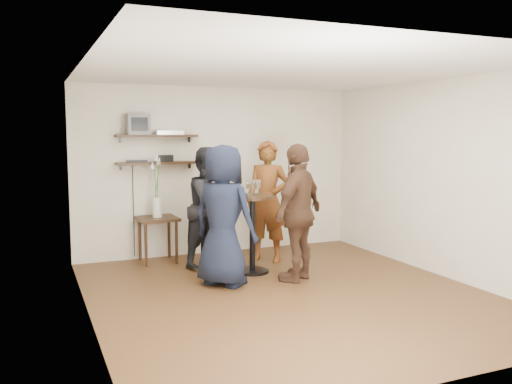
# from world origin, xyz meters

# --- Properties ---
(room) EXTENTS (4.58, 5.08, 2.68)m
(room) POSITION_xyz_m (0.00, 0.00, 1.30)
(room) COLOR #472917
(room) RESTS_ON ground
(shelf_upper) EXTENTS (1.20, 0.25, 0.04)m
(shelf_upper) POSITION_xyz_m (-1.00, 2.38, 1.85)
(shelf_upper) COLOR black
(shelf_upper) RESTS_ON room
(shelf_lower) EXTENTS (1.20, 0.25, 0.04)m
(shelf_lower) POSITION_xyz_m (-1.00, 2.38, 1.45)
(shelf_lower) COLOR black
(shelf_lower) RESTS_ON room
(crt_monitor) EXTENTS (0.32, 0.30, 0.30)m
(crt_monitor) POSITION_xyz_m (-1.28, 2.38, 2.02)
(crt_monitor) COLOR #59595B
(crt_monitor) RESTS_ON shelf_upper
(dvd_deck) EXTENTS (0.40, 0.24, 0.06)m
(dvd_deck) POSITION_xyz_m (-0.82, 2.38, 1.90)
(dvd_deck) COLOR silver
(dvd_deck) RESTS_ON shelf_upper
(radio) EXTENTS (0.22, 0.10, 0.10)m
(radio) POSITION_xyz_m (-0.88, 2.38, 1.52)
(radio) COLOR black
(radio) RESTS_ON shelf_lower
(power_strip) EXTENTS (0.30, 0.05, 0.03)m
(power_strip) POSITION_xyz_m (-1.29, 2.42, 1.48)
(power_strip) COLOR black
(power_strip) RESTS_ON shelf_lower
(side_table) EXTENTS (0.58, 0.58, 0.67)m
(side_table) POSITION_xyz_m (-1.06, 2.20, 0.56)
(side_table) COLOR black
(side_table) RESTS_ON room
(vase_lilies) EXTENTS (0.19, 0.19, 0.95)m
(vase_lilies) POSITION_xyz_m (-1.06, 2.20, 0.96)
(vase_lilies) COLOR silver
(vase_lilies) RESTS_ON side_table
(drinks_table) EXTENTS (0.58, 0.58, 1.06)m
(drinks_table) POSITION_xyz_m (-0.01, 1.10, 0.68)
(drinks_table) COLOR black
(drinks_table) RESTS_ON room
(wine_glass_fl) EXTENTS (0.07, 0.07, 0.20)m
(wine_glass_fl) POSITION_xyz_m (-0.07, 1.07, 1.20)
(wine_glass_fl) COLOR silver
(wine_glass_fl) RESTS_ON drinks_table
(wine_glass_fr) EXTENTS (0.07, 0.07, 0.21)m
(wine_glass_fr) POSITION_xyz_m (0.06, 1.05, 1.21)
(wine_glass_fr) COLOR silver
(wine_glass_fr) RESTS_ON drinks_table
(wine_glass_bl) EXTENTS (0.06, 0.06, 0.18)m
(wine_glass_bl) POSITION_xyz_m (-0.03, 1.16, 1.19)
(wine_glass_bl) COLOR silver
(wine_glass_bl) RESTS_ON drinks_table
(wine_glass_br) EXTENTS (0.07, 0.07, 0.20)m
(wine_glass_br) POSITION_xyz_m (0.01, 1.12, 1.20)
(wine_glass_br) COLOR silver
(wine_glass_br) RESTS_ON drinks_table
(person_plaid) EXTENTS (0.77, 0.75, 1.78)m
(person_plaid) POSITION_xyz_m (0.46, 1.63, 0.89)
(person_plaid) COLOR #AE1713
(person_plaid) RESTS_ON room
(person_dark) EXTENTS (1.05, 1.00, 1.70)m
(person_dark) POSITION_xyz_m (-0.42, 1.67, 0.85)
(person_dark) COLOR black
(person_dark) RESTS_ON room
(person_navy) EXTENTS (0.96, 1.02, 1.76)m
(person_navy) POSITION_xyz_m (-0.57, 0.67, 0.88)
(person_navy) COLOR black
(person_navy) RESTS_ON room
(person_brown) EXTENTS (1.10, 0.94, 1.76)m
(person_brown) POSITION_xyz_m (0.39, 0.51, 0.88)
(person_brown) COLOR #452B1D
(person_brown) RESTS_ON room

